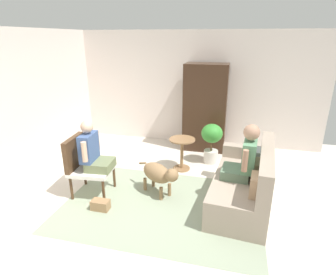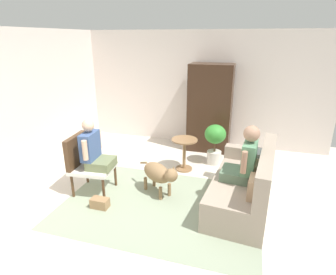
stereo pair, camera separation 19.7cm
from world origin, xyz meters
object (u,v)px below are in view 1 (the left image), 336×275
object	(u,v)px
armchair	(84,162)
round_end_table	(182,150)
couch	(246,184)
handbag	(100,205)
dog	(159,174)
person_on_couch	(245,157)
potted_plant	(212,139)
armoire_cabinet	(205,108)
person_on_armchair	(93,151)

from	to	relation	value
armchair	round_end_table	world-z (taller)	armchair
couch	handbag	bearing A→B (deg)	-161.98
armchair	dog	distance (m)	1.22
couch	round_end_table	bearing A→B (deg)	140.91
round_end_table	dog	bearing A→B (deg)	-100.33
handbag	person_on_couch	bearing A→B (deg)	17.82
couch	dog	xyz separation A→B (m)	(-1.36, -0.04, 0.04)
person_on_couch	potted_plant	distance (m)	1.58
armoire_cabinet	potted_plant	bearing A→B (deg)	-72.61
armoire_cabinet	handbag	xyz separation A→B (m)	(-1.19, -2.85, -0.88)
person_on_couch	person_on_armchair	xyz separation A→B (m)	(-2.32, -0.24, -0.03)
dog	potted_plant	bearing A→B (deg)	64.17
person_on_armchair	handbag	distance (m)	0.85
person_on_armchair	round_end_table	xyz separation A→B (m)	(1.20, 1.22, -0.36)
potted_plant	armoire_cabinet	size ratio (longest dim) A/B	0.43
armchair	armoire_cabinet	world-z (taller)	armoire_cabinet
couch	potted_plant	world-z (taller)	couch
person_on_armchair	dog	world-z (taller)	person_on_armchair
armchair	person_on_armchair	size ratio (longest dim) A/B	1.21
armchair	dog	size ratio (longest dim) A/B	1.21
armchair	handbag	world-z (taller)	armchair
armchair	couch	bearing A→B (deg)	6.16
couch	person_on_armchair	world-z (taller)	person_on_armchair
couch	handbag	world-z (taller)	couch
round_end_table	potted_plant	size ratio (longest dim) A/B	0.76
person_on_couch	dog	size ratio (longest dim) A/B	1.06
armchair	potted_plant	bearing A→B (deg)	41.66
dog	potted_plant	world-z (taller)	potted_plant
armchair	person_on_couch	size ratio (longest dim) A/B	1.15
armchair	dog	xyz separation A→B (m)	(1.19, 0.23, -0.17)
person_on_armchair	handbag	world-z (taller)	person_on_armchair
person_on_armchair	potted_plant	xyz separation A→B (m)	(1.71, 1.66, -0.24)
armchair	armoire_cabinet	xyz separation A→B (m)	(1.65, 2.44, 0.41)
couch	dog	world-z (taller)	couch
couch	armchair	distance (m)	2.57
person_on_couch	potted_plant	world-z (taller)	person_on_couch
dog	person_on_armchair	bearing A→B (deg)	-167.85
round_end_table	dog	world-z (taller)	round_end_table
couch	person_on_couch	bearing A→B (deg)	-154.68
couch	round_end_table	distance (m)	1.52
armchair	potted_plant	world-z (taller)	armchair
round_end_table	armchair	bearing A→B (deg)	-138.05
armchair	person_on_armchair	distance (m)	0.27
person_on_armchair	handbag	xyz separation A→B (m)	(0.28, -0.42, -0.68)
couch	handbag	distance (m)	2.21
person_on_armchair	handbag	size ratio (longest dim) A/B	2.99
person_on_armchair	armoire_cabinet	xyz separation A→B (m)	(1.47, 2.43, 0.21)
couch	person_on_couch	xyz separation A→B (m)	(-0.05, -0.02, 0.45)
dog	couch	bearing A→B (deg)	1.76
person_on_couch	potted_plant	size ratio (longest dim) A/B	1.02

